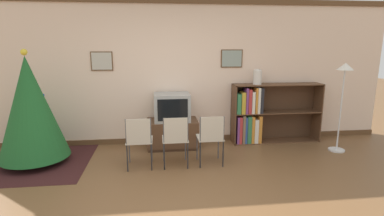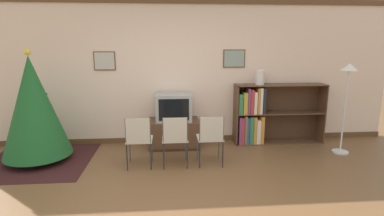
{
  "view_description": "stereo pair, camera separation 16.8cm",
  "coord_description": "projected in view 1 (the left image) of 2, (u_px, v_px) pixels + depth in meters",
  "views": [
    {
      "loc": [
        -0.21,
        -3.2,
        1.91
      ],
      "look_at": [
        0.33,
        1.34,
        0.91
      ],
      "focal_mm": 28.0,
      "sensor_mm": 36.0,
      "label": 1
    },
    {
      "loc": [
        -0.05,
        -3.22,
        1.91
      ],
      "look_at": [
        0.33,
        1.34,
        0.91
      ],
      "focal_mm": 28.0,
      "sensor_mm": 36.0,
      "label": 2
    }
  ],
  "objects": [
    {
      "name": "folding_chair_right",
      "position": [
        211.0,
        137.0,
        4.67
      ],
      "size": [
        0.4,
        0.4,
        0.82
      ],
      "color": "#BCB29E",
      "rests_on": "ground_plane"
    },
    {
      "name": "christmas_tree",
      "position": [
        30.0,
        108.0,
        4.68
      ],
      "size": [
        1.06,
        1.06,
        1.82
      ],
      "color": "maroon",
      "rests_on": "area_rug"
    },
    {
      "name": "bookshelf",
      "position": [
        260.0,
        114.0,
        5.79
      ],
      "size": [
        1.72,
        0.36,
        1.14
      ],
      "color": "brown",
      "rests_on": "ground_plane"
    },
    {
      "name": "standing_lamp",
      "position": [
        344.0,
        84.0,
        5.16
      ],
      "size": [
        0.28,
        0.28,
        1.58
      ],
      "color": "silver",
      "rests_on": "ground_plane"
    },
    {
      "name": "television",
      "position": [
        172.0,
        107.0,
        5.45
      ],
      "size": [
        0.64,
        0.51,
        0.49
      ],
      "color": "#9E9E99",
      "rests_on": "tv_console"
    },
    {
      "name": "folding_chair_center",
      "position": [
        175.0,
        138.0,
        4.61
      ],
      "size": [
        0.4,
        0.4,
        0.82
      ],
      "color": "#BCB29E",
      "rests_on": "ground_plane"
    },
    {
      "name": "vase",
      "position": [
        257.0,
        77.0,
        5.61
      ],
      "size": [
        0.16,
        0.16,
        0.28
      ],
      "color": "silver",
      "rests_on": "bookshelf"
    },
    {
      "name": "folding_chair_left",
      "position": [
        139.0,
        139.0,
        4.54
      ],
      "size": [
        0.4,
        0.4,
        0.82
      ],
      "color": "#BCB29E",
      "rests_on": "ground_plane"
    },
    {
      "name": "tv_console",
      "position": [
        172.0,
        134.0,
        5.56
      ],
      "size": [
        0.93,
        0.55,
        0.52
      ],
      "color": "#412A1A",
      "rests_on": "ground_plane"
    },
    {
      "name": "wall_back",
      "position": [
        168.0,
        73.0,
        5.65
      ],
      "size": [
        8.63,
        0.11,
        2.7
      ],
      "color": "beige",
      "rests_on": "ground_plane"
    },
    {
      "name": "area_rug",
      "position": [
        37.0,
        162.0,
        4.87
      ],
      "size": [
        1.67,
        1.75,
        0.01
      ],
      "color": "#381919",
      "rests_on": "ground_plane"
    },
    {
      "name": "ground_plane",
      "position": [
        178.0,
        208.0,
        3.54
      ],
      "size": [
        24.0,
        24.0,
        0.0
      ],
      "primitive_type": "plane",
      "color": "brown"
    }
  ]
}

